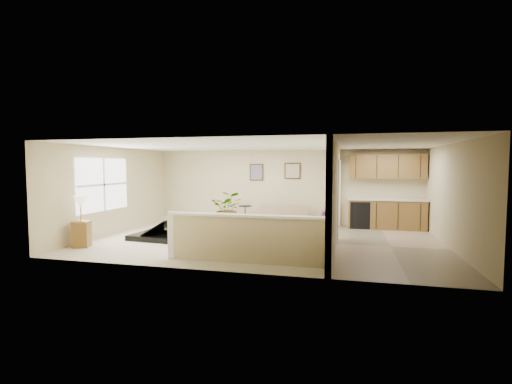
% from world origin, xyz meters
% --- Properties ---
extents(floor, '(9.00, 9.00, 0.00)m').
position_xyz_m(floor, '(0.00, 0.00, 0.00)').
color(floor, beige).
rests_on(floor, ground).
extents(back_wall, '(9.00, 0.04, 2.50)m').
position_xyz_m(back_wall, '(0.00, 3.00, 1.25)').
color(back_wall, '#C9B789').
rests_on(back_wall, floor).
extents(front_wall, '(9.00, 0.04, 2.50)m').
position_xyz_m(front_wall, '(0.00, -3.00, 1.25)').
color(front_wall, '#C9B789').
rests_on(front_wall, floor).
extents(left_wall, '(0.04, 6.00, 2.50)m').
position_xyz_m(left_wall, '(-4.50, 0.00, 1.25)').
color(left_wall, '#C9B789').
rests_on(left_wall, floor).
extents(right_wall, '(0.04, 6.00, 2.50)m').
position_xyz_m(right_wall, '(4.50, 0.00, 1.25)').
color(right_wall, '#C9B789').
rests_on(right_wall, floor).
extents(ceiling, '(9.00, 6.00, 0.04)m').
position_xyz_m(ceiling, '(0.00, 0.00, 2.50)').
color(ceiling, white).
rests_on(ceiling, back_wall).
extents(kitchen_vinyl, '(2.70, 6.00, 0.01)m').
position_xyz_m(kitchen_vinyl, '(3.15, 0.00, 0.00)').
color(kitchen_vinyl, tan).
rests_on(kitchen_vinyl, floor).
extents(interior_partition, '(0.18, 5.99, 2.50)m').
position_xyz_m(interior_partition, '(1.80, 0.25, 1.22)').
color(interior_partition, '#C9B789').
rests_on(interior_partition, floor).
extents(pony_half_wall, '(3.42, 0.22, 1.00)m').
position_xyz_m(pony_half_wall, '(0.08, -2.30, 0.52)').
color(pony_half_wall, '#C9B789').
rests_on(pony_half_wall, floor).
extents(left_window, '(0.05, 2.15, 1.45)m').
position_xyz_m(left_window, '(-4.49, -0.50, 1.45)').
color(left_window, white).
rests_on(left_window, left_wall).
extents(wall_art_left, '(0.48, 0.04, 0.58)m').
position_xyz_m(wall_art_left, '(-0.95, 2.97, 1.75)').
color(wall_art_left, '#3A2B15').
rests_on(wall_art_left, back_wall).
extents(wall_mirror, '(0.55, 0.04, 0.55)m').
position_xyz_m(wall_mirror, '(0.30, 2.97, 1.80)').
color(wall_mirror, '#3A2B15').
rests_on(wall_mirror, back_wall).
extents(kitchen_cabinets, '(2.36, 0.65, 2.33)m').
position_xyz_m(kitchen_cabinets, '(3.19, 2.73, 0.87)').
color(kitchen_cabinets, brown).
rests_on(kitchen_cabinets, floor).
extents(piano, '(1.65, 1.71, 1.27)m').
position_xyz_m(piano, '(-2.87, -0.30, 0.53)').
color(piano, black).
rests_on(piano, floor).
extents(piano_bench, '(0.49, 0.77, 0.47)m').
position_xyz_m(piano_bench, '(-1.60, -0.33, 0.24)').
color(piano_bench, black).
rests_on(piano_bench, floor).
extents(loveseat, '(1.69, 1.10, 0.90)m').
position_xyz_m(loveseat, '(0.13, 2.22, 0.34)').
color(loveseat, tan).
rests_on(loveseat, floor).
extents(accent_table, '(0.45, 0.45, 0.65)m').
position_xyz_m(accent_table, '(-1.20, 2.40, 0.42)').
color(accent_table, black).
rests_on(accent_table, floor).
extents(palm_plant, '(1.10, 0.98, 1.14)m').
position_xyz_m(palm_plant, '(-1.71, 2.13, 0.56)').
color(palm_plant, black).
rests_on(palm_plant, floor).
extents(small_plant, '(0.41, 0.41, 0.56)m').
position_xyz_m(small_plant, '(1.45, 2.14, 0.24)').
color(small_plant, black).
rests_on(small_plant, floor).
extents(lamp_stand, '(0.47, 0.47, 1.25)m').
position_xyz_m(lamp_stand, '(-4.15, -1.82, 0.53)').
color(lamp_stand, brown).
rests_on(lamp_stand, floor).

